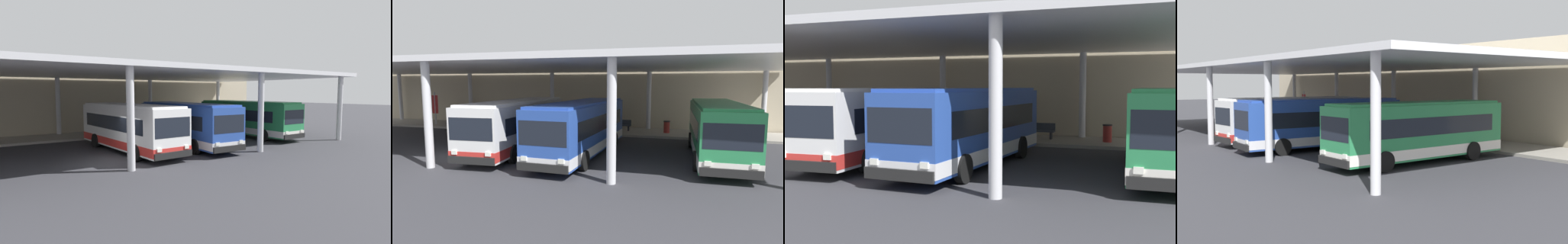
% 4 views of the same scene
% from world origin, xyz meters
% --- Properties ---
extents(ground_plane, '(200.00, 200.00, 0.00)m').
position_xyz_m(ground_plane, '(0.00, 0.00, 0.00)').
color(ground_plane, '#333338').
extents(platform_kerb, '(42.00, 4.50, 0.18)m').
position_xyz_m(platform_kerb, '(0.00, 11.75, 0.09)').
color(platform_kerb, gray).
rests_on(platform_kerb, ground).
extents(station_building_facade, '(48.00, 1.60, 7.12)m').
position_xyz_m(station_building_facade, '(0.00, 15.00, 3.56)').
color(station_building_facade, '#C1B293').
rests_on(station_building_facade, ground).
extents(canopy_shelter, '(40.00, 17.00, 5.55)m').
position_xyz_m(canopy_shelter, '(0.00, 5.50, 5.29)').
color(canopy_shelter, silver).
rests_on(canopy_shelter, ground).
extents(bus_nearest_bay, '(3.14, 10.66, 3.17)m').
position_xyz_m(bus_nearest_bay, '(2.14, 2.65, 1.66)').
color(bus_nearest_bay, white).
rests_on(bus_nearest_bay, ground).
extents(bus_second_bay, '(3.02, 10.62, 3.17)m').
position_xyz_m(bus_second_bay, '(6.47, 2.38, 1.66)').
color(bus_second_bay, '#284CA8').
rests_on(bus_second_bay, ground).
extents(bus_middle_bay, '(2.81, 10.56, 3.17)m').
position_xyz_m(bus_middle_bay, '(13.97, 3.72, 1.66)').
color(bus_middle_bay, '#28844C').
rests_on(bus_middle_bay, ground).
extents(bench_waiting, '(1.80, 0.45, 0.92)m').
position_xyz_m(bench_waiting, '(7.04, 11.82, 0.66)').
color(bench_waiting, '#383D47').
rests_on(bench_waiting, platform_kerb).
extents(trash_bin, '(0.52, 0.52, 0.98)m').
position_xyz_m(trash_bin, '(10.94, 11.47, 0.68)').
color(trash_bin, maroon).
rests_on(trash_bin, platform_kerb).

